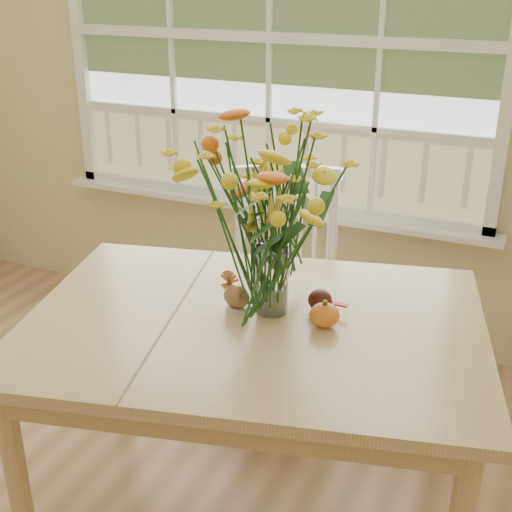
% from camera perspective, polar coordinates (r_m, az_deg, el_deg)
% --- Properties ---
extents(wall_back, '(4.00, 0.02, 2.70)m').
position_cam_1_polar(wall_back, '(3.53, 1.33, 14.59)').
color(wall_back, beige).
rests_on(wall_back, floor).
extents(window, '(2.42, 0.12, 1.74)m').
position_cam_1_polar(window, '(3.47, 1.11, 17.47)').
color(window, silver).
rests_on(window, wall_back).
extents(dining_table, '(1.71, 1.39, 0.80)m').
position_cam_1_polar(dining_table, '(2.31, -0.20, -7.32)').
color(dining_table, tan).
rests_on(dining_table, floor).
extents(windsor_chair, '(0.61, 0.60, 1.04)m').
position_cam_1_polar(windsor_chair, '(3.10, 2.41, -1.69)').
color(windsor_chair, white).
rests_on(windsor_chair, floor).
extents(flower_vase, '(0.51, 0.51, 0.60)m').
position_cam_1_polar(flower_vase, '(2.17, 1.41, 3.95)').
color(flower_vase, white).
rests_on(flower_vase, dining_table).
extents(pumpkin, '(0.10, 0.10, 0.08)m').
position_cam_1_polar(pumpkin, '(2.21, 5.73, -5.00)').
color(pumpkin, '#C56417').
rests_on(pumpkin, dining_table).
extents(turkey_figurine, '(0.11, 0.09, 0.12)m').
position_cam_1_polar(turkey_figurine, '(2.30, -1.63, -3.40)').
color(turkey_figurine, '#CCB78C').
rests_on(turkey_figurine, dining_table).
extents(dark_gourd, '(0.13, 0.09, 0.07)m').
position_cam_1_polar(dark_gourd, '(2.31, 5.35, -3.76)').
color(dark_gourd, '#38160F').
rests_on(dark_gourd, dining_table).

